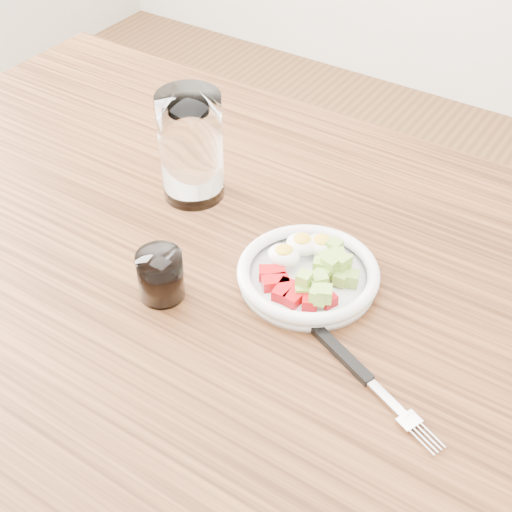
% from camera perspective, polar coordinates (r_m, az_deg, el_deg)
% --- Properties ---
extents(dining_table, '(1.50, 0.90, 0.77)m').
position_cam_1_polar(dining_table, '(1.03, 0.16, -5.94)').
color(dining_table, brown).
rests_on(dining_table, ground).
extents(bowl, '(0.19, 0.19, 0.05)m').
position_cam_1_polar(bowl, '(0.95, 4.23, -1.30)').
color(bowl, white).
rests_on(bowl, dining_table).
extents(fork, '(0.21, 0.10, 0.01)m').
position_cam_1_polar(fork, '(0.86, 8.10, -8.96)').
color(fork, black).
rests_on(fork, dining_table).
extents(water_glass, '(0.09, 0.09, 0.17)m').
position_cam_1_polar(water_glass, '(1.07, -5.22, 8.69)').
color(water_glass, white).
rests_on(water_glass, dining_table).
extents(coffee_glass, '(0.06, 0.06, 0.07)m').
position_cam_1_polar(coffee_glass, '(0.93, -7.63, -1.58)').
color(coffee_glass, white).
rests_on(coffee_glass, dining_table).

